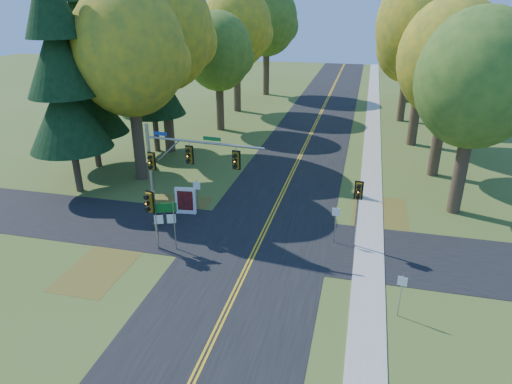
% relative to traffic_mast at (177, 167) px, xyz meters
% --- Properties ---
extents(ground, '(160.00, 160.00, 0.00)m').
position_rel_traffic_mast_xyz_m(ground, '(4.85, -1.81, -4.18)').
color(ground, '#42591F').
rests_on(ground, ground).
extents(road_main, '(8.00, 160.00, 0.02)m').
position_rel_traffic_mast_xyz_m(road_main, '(4.85, -1.81, -4.17)').
color(road_main, black).
rests_on(road_main, ground).
extents(road_cross, '(60.00, 6.00, 0.02)m').
position_rel_traffic_mast_xyz_m(road_cross, '(4.85, 0.19, -4.17)').
color(road_cross, black).
rests_on(road_cross, ground).
extents(centerline_left, '(0.10, 160.00, 0.01)m').
position_rel_traffic_mast_xyz_m(centerline_left, '(4.75, -1.81, -4.15)').
color(centerline_left, gold).
rests_on(centerline_left, road_main).
extents(centerline_right, '(0.10, 160.00, 0.01)m').
position_rel_traffic_mast_xyz_m(centerline_right, '(4.95, -1.81, -4.15)').
color(centerline_right, gold).
rests_on(centerline_right, road_main).
extents(sidewalk_east, '(1.60, 160.00, 0.06)m').
position_rel_traffic_mast_xyz_m(sidewalk_east, '(11.05, -1.81, -4.15)').
color(sidewalk_east, '#9E998E').
rests_on(sidewalk_east, ground).
extents(leaf_patch_w_near, '(4.00, 6.00, 0.00)m').
position_rel_traffic_mast_xyz_m(leaf_patch_w_near, '(-1.65, 2.19, -4.17)').
color(leaf_patch_w_near, brown).
rests_on(leaf_patch_w_near, ground).
extents(leaf_patch_e, '(3.50, 8.00, 0.00)m').
position_rel_traffic_mast_xyz_m(leaf_patch_e, '(11.65, 4.19, -4.17)').
color(leaf_patch_e, brown).
rests_on(leaf_patch_e, ground).
extents(leaf_patch_w_far, '(3.00, 5.00, 0.00)m').
position_rel_traffic_mast_xyz_m(leaf_patch_w_far, '(-2.65, -4.81, -4.17)').
color(leaf_patch_w_far, brown).
rests_on(leaf_patch_w_far, ground).
extents(tree_w_a, '(8.00, 8.00, 14.15)m').
position_rel_traffic_mast_xyz_m(tree_w_a, '(-6.27, 7.57, 5.31)').
color(tree_w_a, '#38281C').
rests_on(tree_w_a, ground).
extents(tree_e_a, '(7.20, 7.20, 12.73)m').
position_rel_traffic_mast_xyz_m(tree_e_a, '(16.42, 6.96, 4.36)').
color(tree_e_a, '#38281C').
rests_on(tree_e_a, ground).
extents(tree_w_b, '(8.60, 8.60, 15.38)m').
position_rel_traffic_mast_xyz_m(tree_w_b, '(-6.87, 14.48, 6.19)').
color(tree_w_b, '#38281C').
rests_on(tree_w_b, ground).
extents(tree_e_b, '(7.60, 7.60, 13.33)m').
position_rel_traffic_mast_xyz_m(tree_e_b, '(15.82, 13.77, 4.72)').
color(tree_e_b, '#38281C').
rests_on(tree_e_b, ground).
extents(tree_w_c, '(6.80, 6.80, 11.91)m').
position_rel_traffic_mast_xyz_m(tree_w_c, '(-4.68, 22.66, 3.77)').
color(tree_w_c, '#38281C').
rests_on(tree_w_c, ground).
extents(tree_e_c, '(8.80, 8.80, 15.79)m').
position_rel_traffic_mast_xyz_m(tree_e_c, '(14.74, 21.88, 6.49)').
color(tree_e_c, '#38281C').
rests_on(tree_e_c, ground).
extents(tree_w_d, '(8.20, 8.20, 14.56)m').
position_rel_traffic_mast_xyz_m(tree_w_d, '(-5.27, 31.37, 5.60)').
color(tree_w_d, '#38281C').
rests_on(tree_w_d, ground).
extents(tree_e_d, '(7.00, 7.00, 12.32)m').
position_rel_traffic_mast_xyz_m(tree_e_d, '(14.12, 31.06, 4.06)').
color(tree_e_d, '#38281C').
rests_on(tree_e_d, ground).
extents(tree_w_e, '(8.40, 8.40, 14.97)m').
position_rel_traffic_mast_xyz_m(tree_w_e, '(-4.07, 42.28, 5.90)').
color(tree_w_e, '#38281C').
rests_on(tree_w_e, ground).
extents(tree_e_e, '(7.80, 7.80, 13.74)m').
position_rel_traffic_mast_xyz_m(tree_e_e, '(15.33, 41.77, 5.02)').
color(tree_e_e, '#38281C').
rests_on(tree_e_e, ground).
extents(pine_a, '(5.60, 5.60, 19.48)m').
position_rel_traffic_mast_xyz_m(pine_a, '(-9.65, 4.19, 5.01)').
color(pine_a, '#38281C').
rests_on(pine_a, ground).
extents(pine_b, '(5.60, 5.60, 17.31)m').
position_rel_traffic_mast_xyz_m(pine_b, '(-11.15, 9.19, 3.99)').
color(pine_b, '#38281C').
rests_on(pine_b, ground).
extents(pine_c, '(5.60, 5.60, 20.56)m').
position_rel_traffic_mast_xyz_m(pine_c, '(-8.15, 14.19, 5.52)').
color(pine_c, '#38281C').
rests_on(pine_c, ground).
extents(traffic_mast, '(7.14, 0.95, 6.49)m').
position_rel_traffic_mast_xyz_m(traffic_mast, '(0.00, 0.00, 0.00)').
color(traffic_mast, gray).
rests_on(traffic_mast, ground).
extents(east_signal_pole, '(0.47, 0.54, 4.07)m').
position_rel_traffic_mast_xyz_m(east_signal_pole, '(10.18, 0.50, -1.09)').
color(east_signal_pole, '#919399').
rests_on(east_signal_pole, ground).
extents(ped_signal_pole, '(0.54, 0.65, 3.60)m').
position_rel_traffic_mast_xyz_m(ped_signal_pole, '(-0.60, -2.36, -1.50)').
color(ped_signal_pole, '#95989D').
rests_on(ped_signal_pole, ground).
extents(route_sign_cluster, '(1.29, 0.52, 2.92)m').
position_rel_traffic_mast_xyz_m(route_sign_cluster, '(0.05, -2.16, -2.12)').
color(route_sign_cluster, gray).
rests_on(route_sign_cluster, ground).
extents(info_kiosk, '(1.33, 0.34, 1.83)m').
position_rel_traffic_mast_xyz_m(info_kiosk, '(-0.64, 2.40, -3.26)').
color(info_kiosk, white).
rests_on(info_kiosk, ground).
extents(reg_sign_e_north, '(0.43, 0.07, 2.27)m').
position_rel_traffic_mast_xyz_m(reg_sign_e_north, '(9.06, 0.83, -2.62)').
color(reg_sign_e_north, gray).
rests_on(reg_sign_e_north, ground).
extents(reg_sign_e_south, '(0.40, 0.12, 2.12)m').
position_rel_traffic_mast_xyz_m(reg_sign_e_south, '(12.35, -5.14, -2.72)').
color(reg_sign_e_south, gray).
rests_on(reg_sign_e_south, ground).
extents(reg_sign_w, '(0.47, 0.08, 2.46)m').
position_rel_traffic_mast_xyz_m(reg_sign_w, '(0.24, 2.25, -2.49)').
color(reg_sign_w, gray).
rests_on(reg_sign_w, ground).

